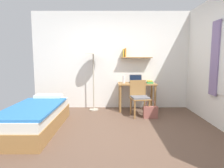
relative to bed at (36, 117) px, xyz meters
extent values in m
plane|color=brown|center=(1.51, -0.28, -0.24)|extent=(5.28, 5.28, 0.00)
cube|color=white|center=(1.51, 1.75, 1.06)|extent=(4.40, 0.05, 2.60)
cube|color=#9E703D|center=(2.09, 1.61, 1.14)|extent=(0.83, 0.22, 0.02)
cube|color=gold|center=(1.75, 1.63, 1.26)|extent=(0.03, 0.15, 0.21)
cube|color=orange|center=(1.80, 1.63, 1.27)|extent=(0.03, 0.15, 0.23)
cube|color=gray|center=(3.47, 0.27, 1.11)|extent=(0.03, 0.28, 1.46)
cube|color=#9E703D|center=(0.00, -0.01, -0.10)|extent=(0.84, 1.95, 0.28)
cube|color=silver|center=(0.00, -0.01, 0.12)|extent=(0.80, 1.89, 0.16)
cube|color=#2D70B7|center=(0.00, -0.12, 0.22)|extent=(0.85, 1.60, 0.04)
cube|color=white|center=(0.00, 0.75, 0.25)|extent=(0.59, 0.28, 0.10)
cube|color=#9E703D|center=(2.09, 1.42, 0.47)|extent=(0.97, 0.54, 0.03)
cylinder|color=#9E703D|center=(1.65, 1.20, 0.11)|extent=(0.06, 0.06, 0.69)
cylinder|color=#9E703D|center=(2.53, 1.20, 0.11)|extent=(0.06, 0.06, 0.69)
cylinder|color=#9E703D|center=(1.65, 1.64, 0.11)|extent=(0.06, 0.06, 0.69)
cylinder|color=#9E703D|center=(2.53, 1.64, 0.11)|extent=(0.06, 0.06, 0.69)
cube|color=#9E703D|center=(2.10, 0.87, 0.19)|extent=(0.48, 0.48, 0.03)
cube|color=slate|center=(2.10, 0.87, 0.22)|extent=(0.44, 0.44, 0.04)
cube|color=#9E703D|center=(2.07, 1.06, 0.42)|extent=(0.39, 0.10, 0.36)
cylinder|color=#9E703D|center=(1.96, 0.67, -0.03)|extent=(0.04, 0.04, 0.41)
cylinder|color=#9E703D|center=(2.30, 0.73, -0.03)|extent=(0.04, 0.04, 0.41)
cylinder|color=#9E703D|center=(1.90, 1.02, -0.03)|extent=(0.04, 0.04, 0.41)
cylinder|color=#9E703D|center=(2.24, 1.07, -0.03)|extent=(0.04, 0.04, 0.41)
cylinder|color=#B2A893|center=(0.96, 1.43, -0.23)|extent=(0.24, 0.24, 0.02)
cylinder|color=#B2A893|center=(0.96, 1.43, 0.51)|extent=(0.03, 0.03, 1.45)
cone|color=silver|center=(0.96, 1.43, 1.35)|extent=(0.42, 0.42, 0.22)
cube|color=#2D2D33|center=(2.07, 1.44, 0.49)|extent=(0.33, 0.22, 0.01)
cube|color=#2D2D33|center=(2.07, 1.52, 0.59)|extent=(0.32, 0.06, 0.20)
cube|color=black|center=(2.07, 1.52, 0.59)|extent=(0.29, 0.05, 0.17)
cylinder|color=silver|center=(1.75, 1.39, 0.58)|extent=(0.07, 0.07, 0.20)
cube|color=#4CA856|center=(2.42, 1.38, 0.49)|extent=(0.18, 0.24, 0.03)
cube|color=#4CA856|center=(2.42, 1.39, 0.52)|extent=(0.15, 0.21, 0.03)
cube|color=gold|center=(2.42, 1.39, 0.54)|extent=(0.16, 0.22, 0.02)
cube|color=#99564C|center=(2.32, 0.73, -0.10)|extent=(0.32, 0.12, 0.27)
torus|color=#99564C|center=(2.32, 0.73, 0.08)|extent=(0.22, 0.02, 0.22)
camera|label=1|loc=(1.45, -3.58, 1.10)|focal=31.11mm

